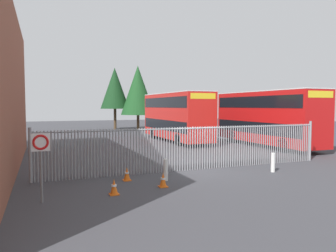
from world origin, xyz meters
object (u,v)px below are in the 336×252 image
(bollard_near_left, at_px, (166,170))
(double_decker_bus_near_gate, at_px, (266,116))
(double_decker_bus_behind_fence_left, at_px, (176,115))
(traffic_cone_by_gate, at_px, (163,180))
(traffic_cone_near_kerb, at_px, (114,187))
(speed_limit_sign_post, at_px, (41,150))
(traffic_cone_mid_forecourt, at_px, (127,174))
(bollard_center_front, at_px, (273,162))

(bollard_near_left, bearing_deg, double_decker_bus_near_gate, 35.06)
(double_decker_bus_behind_fence_left, bearing_deg, bollard_near_left, -114.33)
(bollard_near_left, bearing_deg, double_decker_bus_behind_fence_left, 65.67)
(traffic_cone_by_gate, distance_m, traffic_cone_near_kerb, 2.11)
(double_decker_bus_near_gate, distance_m, speed_limit_sign_post, 19.54)
(traffic_cone_mid_forecourt, distance_m, traffic_cone_near_kerb, 2.27)
(traffic_cone_near_kerb, bearing_deg, speed_limit_sign_post, -176.99)
(double_decker_bus_behind_fence_left, height_order, bollard_center_front, double_decker_bus_behind_fence_left)
(double_decker_bus_near_gate, height_order, speed_limit_sign_post, double_decker_bus_near_gate)
(traffic_cone_mid_forecourt, bearing_deg, traffic_cone_by_gate, -56.78)
(speed_limit_sign_post, bearing_deg, double_decker_bus_behind_fence_left, 54.04)
(bollard_near_left, distance_m, traffic_cone_mid_forecourt, 1.70)
(traffic_cone_by_gate, height_order, traffic_cone_near_kerb, same)
(traffic_cone_by_gate, bearing_deg, bollard_center_front, 7.36)
(double_decker_bus_behind_fence_left, distance_m, bollard_center_front, 14.72)
(traffic_cone_mid_forecourt, distance_m, speed_limit_sign_post, 4.35)
(double_decker_bus_near_gate, bearing_deg, traffic_cone_mid_forecourt, -150.26)
(double_decker_bus_behind_fence_left, bearing_deg, traffic_cone_mid_forecourt, -120.43)
(bollard_center_front, xyz_separation_m, traffic_cone_by_gate, (-6.06, -0.78, -0.19))
(double_decker_bus_behind_fence_left, relative_size, traffic_cone_by_gate, 18.32)
(bollard_center_front, height_order, traffic_cone_mid_forecourt, bollard_center_front)
(double_decker_bus_near_gate, xyz_separation_m, traffic_cone_near_kerb, (-14.41, -9.70, -2.13))
(traffic_cone_mid_forecourt, relative_size, traffic_cone_near_kerb, 1.00)
(bollard_near_left, xyz_separation_m, traffic_cone_near_kerb, (-2.56, -1.38, -0.19))
(double_decker_bus_near_gate, xyz_separation_m, bollard_near_left, (-11.85, -8.31, -1.95))
(bollard_center_front, xyz_separation_m, traffic_cone_near_kerb, (-8.13, -1.18, -0.19))
(bollard_center_front, distance_m, speed_limit_sign_post, 10.76)
(bollard_center_front, bearing_deg, double_decker_bus_behind_fence_left, 86.39)
(double_decker_bus_near_gate, distance_m, traffic_cone_by_gate, 15.60)
(double_decker_bus_behind_fence_left, xyz_separation_m, speed_limit_sign_post, (-11.52, -15.87, -0.65))
(double_decker_bus_near_gate, distance_m, traffic_cone_near_kerb, 17.50)
(double_decker_bus_near_gate, bearing_deg, traffic_cone_by_gate, -142.99)
(traffic_cone_near_kerb, bearing_deg, double_decker_bus_near_gate, 33.94)
(double_decker_bus_near_gate, relative_size, traffic_cone_mid_forecourt, 18.32)
(bollard_center_front, bearing_deg, traffic_cone_mid_forecourt, 173.17)
(double_decker_bus_near_gate, bearing_deg, traffic_cone_near_kerb, -146.06)
(double_decker_bus_near_gate, distance_m, bollard_center_front, 10.76)
(double_decker_bus_near_gate, height_order, bollard_center_front, double_decker_bus_near_gate)
(bollard_center_front, distance_m, traffic_cone_near_kerb, 8.22)
(double_decker_bus_behind_fence_left, distance_m, traffic_cone_near_kerb, 18.29)
(traffic_cone_near_kerb, relative_size, speed_limit_sign_post, 0.25)
(bollard_near_left, height_order, speed_limit_sign_post, speed_limit_sign_post)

